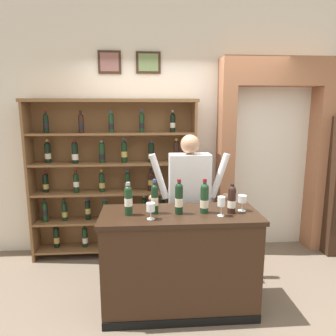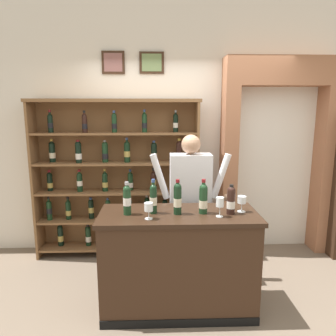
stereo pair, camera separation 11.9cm
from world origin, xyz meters
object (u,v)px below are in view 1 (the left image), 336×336
object	(u,v)px
wine_shelf	(114,176)
tasting_bottle_grappa	(232,199)
shopkeeper	(189,192)
wine_glass_left	(221,202)
tasting_counter	(180,261)
wine_glass_center	(151,208)
tasting_bottle_bianco	(179,198)
tasting_bottle_prosecco	(128,200)
tasting_bottle_riserva	(204,198)
tasting_bottle_super_tuscan	(155,198)
wine_glass_spare	(242,200)

from	to	relation	value
wine_shelf	tasting_bottle_grappa	xyz separation A→B (m)	(1.17, -1.24, 0.04)
shopkeeper	wine_glass_left	xyz separation A→B (m)	(0.19, -0.64, 0.08)
tasting_counter	wine_glass_center	size ratio (longest dim) A/B	10.01
tasting_counter	tasting_bottle_bianco	world-z (taller)	tasting_bottle_bianco
tasting_bottle_prosecco	tasting_bottle_riserva	size ratio (longest dim) A/B	0.95
wine_glass_center	wine_shelf	bearing A→B (deg)	107.92
wine_shelf	tasting_bottle_prosecco	size ratio (longest dim) A/B	6.98
tasting_bottle_bianco	wine_glass_left	bearing A→B (deg)	-13.15
tasting_counter	tasting_bottle_super_tuscan	size ratio (longest dim) A/B	4.57
tasting_bottle_grappa	wine_shelf	bearing A→B (deg)	133.29
wine_shelf	tasting_bottle_grappa	size ratio (longest dim) A/B	7.72
tasting_counter	wine_glass_spare	xyz separation A→B (m)	(0.58, 0.01, 0.58)
tasting_bottle_riserva	wine_glass_spare	size ratio (longest dim) A/B	2.13
tasting_bottle_grappa	tasting_bottle_prosecco	bearing A→B (deg)	179.03
tasting_counter	tasting_bottle_riserva	world-z (taller)	tasting_bottle_riserva
tasting_bottle_riserva	wine_glass_left	world-z (taller)	tasting_bottle_riserva
tasting_bottle_bianco	wine_glass_center	xyz separation A→B (m)	(-0.26, -0.12, -0.05)
tasting_counter	tasting_bottle_riserva	xyz separation A→B (m)	(0.22, -0.02, 0.62)
tasting_counter	shopkeeper	size ratio (longest dim) A/B	0.89
tasting_bottle_riserva	wine_glass_left	distance (m)	0.16
wine_shelf	wine_glass_spare	world-z (taller)	wine_shelf
tasting_bottle_super_tuscan	wine_glass_left	size ratio (longest dim) A/B	1.79
tasting_bottle_prosecco	wine_glass_center	xyz separation A→B (m)	(0.19, -0.12, -0.04)
wine_shelf	wine_glass_spare	size ratio (longest dim) A/B	14.05
wine_shelf	shopkeeper	world-z (taller)	wine_shelf
tasting_bottle_riserva	tasting_bottle_grappa	distance (m)	0.25
tasting_counter	tasting_bottle_riserva	bearing A→B (deg)	-4.02
tasting_bottle_prosecco	tasting_bottle_grappa	world-z (taller)	tasting_bottle_prosecco
tasting_bottle_bianco	tasting_bottle_riserva	xyz separation A→B (m)	(0.23, 0.01, -0.01)
tasting_bottle_bianco	tasting_bottle_grappa	xyz separation A→B (m)	(0.48, -0.01, -0.02)
tasting_bottle_riserva	tasting_bottle_grappa	size ratio (longest dim) A/B	1.17
tasting_bottle_super_tuscan	tasting_bottle_prosecco	bearing A→B (deg)	-174.49
tasting_counter	shopkeeper	distance (m)	0.76
tasting_bottle_grappa	wine_glass_spare	size ratio (longest dim) A/B	1.82
wine_shelf	tasting_bottle_bianco	world-z (taller)	wine_shelf
tasting_bottle_bianco	wine_glass_center	size ratio (longest dim) A/B	2.21
tasting_bottle_grappa	wine_glass_center	xyz separation A→B (m)	(-0.73, -0.11, -0.03)
tasting_bottle_riserva	wine_glass_center	xyz separation A→B (m)	(-0.49, -0.13, -0.04)
tasting_counter	wine_shelf	bearing A→B (deg)	120.37
tasting_bottle_prosecco	wine_glass_spare	xyz separation A→B (m)	(1.04, 0.04, -0.04)
shopkeeper	tasting_bottle_grappa	bearing A→B (deg)	-61.71
wine_glass_spare	wine_glass_left	distance (m)	0.26
tasting_bottle_riserva	wine_glass_spare	xyz separation A→B (m)	(0.36, 0.03, -0.03)
wine_glass_left	wine_glass_spare	bearing A→B (deg)	28.81
tasting_bottle_bianco	tasting_bottle_prosecco	bearing A→B (deg)	179.48
tasting_bottle_prosecco	tasting_bottle_super_tuscan	world-z (taller)	tasting_bottle_super_tuscan
wine_glass_spare	tasting_bottle_prosecco	bearing A→B (deg)	-178.04
tasting_bottle_prosecco	tasting_bottle_grappa	xyz separation A→B (m)	(0.93, -0.02, -0.01)
wine_shelf	tasting_counter	distance (m)	1.51
tasting_bottle_riserva	tasting_bottle_grappa	xyz separation A→B (m)	(0.25, -0.02, -0.01)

